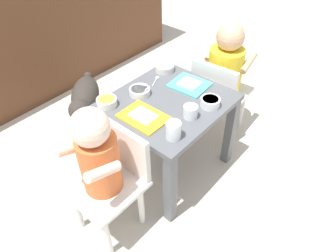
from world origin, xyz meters
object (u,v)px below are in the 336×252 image
at_px(food_tray_right, 189,84).
at_px(veggie_bowl_near, 210,102).
at_px(water_cup_right, 191,112).
at_px(veggie_bowl_far, 107,102).
at_px(dog, 85,98).
at_px(food_tray_left, 143,116).
at_px(seated_child_right, 225,70).
at_px(cereal_bowl_right_side, 140,91).
at_px(water_cup_left, 173,131).
at_px(seated_child_left, 102,160).
at_px(cereal_bowl_left_side, 165,67).
at_px(dining_table, 168,115).
at_px(spoon_by_left_tray, 156,80).

bearing_deg(food_tray_right, veggie_bowl_near, -112.72).
height_order(water_cup_right, veggie_bowl_far, water_cup_right).
height_order(dog, food_tray_left, food_tray_left).
distance_m(seated_child_right, veggie_bowl_far, 0.68).
bearing_deg(cereal_bowl_right_side, veggie_bowl_near, -65.76).
bearing_deg(water_cup_left, seated_child_left, 150.80).
bearing_deg(cereal_bowl_left_side, food_tray_left, -153.03).
distance_m(food_tray_right, cereal_bowl_right_side, 0.25).
bearing_deg(veggie_bowl_near, seated_child_left, 165.39).
bearing_deg(food_tray_right, dog, 107.69).
bearing_deg(cereal_bowl_right_side, dog, 88.85).
bearing_deg(veggie_bowl_far, seated_child_right, -19.06).
bearing_deg(food_tray_left, cereal_bowl_left_side, 26.97).
relative_size(water_cup_left, veggie_bowl_near, 0.84).
bearing_deg(water_cup_right, veggie_bowl_far, 117.55).
bearing_deg(veggie_bowl_far, dog, 69.28).
relative_size(dining_table, veggie_bowl_near, 6.16).
xyz_separation_m(dining_table, water_cup_right, (-0.03, -0.15, 0.11)).
relative_size(cereal_bowl_left_side, veggie_bowl_far, 1.09).
height_order(dining_table, cereal_bowl_right_side, cereal_bowl_right_side).
distance_m(seated_child_left, water_cup_right, 0.43).
xyz_separation_m(seated_child_left, water_cup_right, (0.41, -0.12, 0.05)).
xyz_separation_m(seated_child_left, dog, (0.40, 0.67, -0.24)).
bearing_deg(food_tray_left, veggie_bowl_near, -34.32).
bearing_deg(spoon_by_left_tray, water_cup_left, -128.71).
bearing_deg(water_cup_right, spoon_by_left_tray, 68.73).
height_order(water_cup_left, spoon_by_left_tray, water_cup_left).
distance_m(dining_table, cereal_bowl_right_side, 0.18).
distance_m(seated_child_right, food_tray_right, 0.28).
xyz_separation_m(water_cup_right, veggie_bowl_far, (-0.18, 0.34, -0.01)).
xyz_separation_m(dining_table, seated_child_left, (-0.44, -0.03, 0.06)).
height_order(dining_table, water_cup_right, water_cup_right).
distance_m(food_tray_right, veggie_bowl_far, 0.41).
relative_size(veggie_bowl_far, cereal_bowl_right_side, 0.92).
distance_m(dog, food_tray_left, 0.70).
bearing_deg(seated_child_right, food_tray_left, 176.36).
relative_size(food_tray_right, water_cup_right, 3.02).
height_order(food_tray_right, water_cup_left, water_cup_left).
bearing_deg(spoon_by_left_tray, cereal_bowl_left_side, 15.96).
bearing_deg(dining_table, seated_child_left, -175.54).
xyz_separation_m(dog, spoon_by_left_tray, (0.13, -0.48, 0.26)).
bearing_deg(water_cup_left, cereal_bowl_left_side, 44.49).
height_order(water_cup_left, veggie_bowl_near, water_cup_left).
bearing_deg(cereal_bowl_left_side, seated_child_right, -42.10).
xyz_separation_m(food_tray_right, veggie_bowl_near, (-0.07, -0.18, 0.02)).
height_order(veggie_bowl_near, spoon_by_left_tray, veggie_bowl_near).
bearing_deg(cereal_bowl_right_side, water_cup_right, -86.51).
distance_m(seated_child_left, cereal_bowl_right_side, 0.43).
bearing_deg(food_tray_left, water_cup_right, -48.85).
distance_m(food_tray_right, cereal_bowl_left_side, 0.18).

